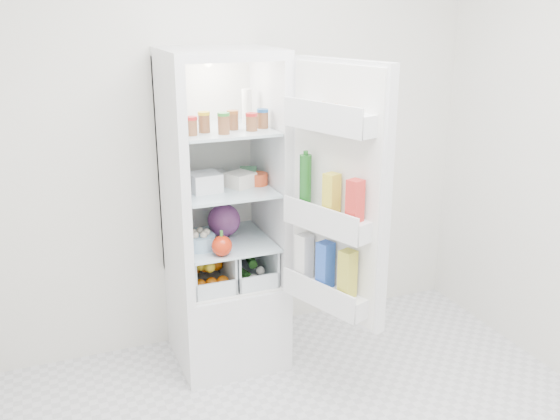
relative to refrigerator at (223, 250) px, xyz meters
name	(u,v)px	position (x,y,z in m)	size (l,w,h in m)	color
room_walls	(367,125)	(0.20, -1.25, 0.93)	(3.02, 3.02, 2.61)	silver
refrigerator	(223,250)	(0.00, 0.00, 0.00)	(0.60, 0.60, 1.80)	silver
shelf_low	(225,241)	(0.00, -0.06, 0.07)	(0.49, 0.53, 0.01)	silver
shelf_mid	(224,189)	(0.00, -0.06, 0.38)	(0.49, 0.53, 0.01)	silver
shelf_top	(222,129)	(0.00, -0.06, 0.71)	(0.49, 0.53, 0.01)	silver
crisper_left	(205,266)	(-0.12, -0.06, -0.06)	(0.23, 0.46, 0.22)	silver
crisper_right	(246,259)	(0.12, -0.06, -0.06)	(0.23, 0.46, 0.22)	silver
condiment_jars	(228,123)	(0.00, -0.17, 0.76)	(0.46, 0.16, 0.08)	#B21919
squeeze_bottle	(247,106)	(0.17, 0.01, 0.82)	(0.05, 0.05, 0.19)	white
tub_white	(205,182)	(-0.12, -0.09, 0.44)	(0.16, 0.16, 0.10)	white
tub_cream	(240,180)	(0.09, -0.08, 0.43)	(0.13, 0.13, 0.08)	white
tin_red	(259,179)	(0.19, -0.09, 0.43)	(0.10, 0.10, 0.07)	#D4461F
foil_tray	(211,176)	(-0.03, 0.10, 0.41)	(0.18, 0.13, 0.04)	silver
tub_green	(248,175)	(0.16, 0.00, 0.43)	(0.09, 0.13, 0.08)	#3B834E
red_cabbage	(224,220)	(0.02, 0.01, 0.18)	(0.19, 0.19, 0.19)	#55205E
bell_pepper	(222,246)	(-0.08, -0.28, 0.14)	(0.11, 0.11, 0.11)	red
mushroom_bowl	(200,242)	(-0.17, -0.14, 0.12)	(0.16, 0.16, 0.08)	#9AC5E6
citrus_pile	(206,271)	(-0.12, -0.08, -0.08)	(0.20, 0.31, 0.16)	orange
veg_pile	(247,267)	(0.13, -0.06, -0.10)	(0.16, 0.30, 0.10)	#194C19
fridge_door	(335,201)	(0.40, -0.62, 0.43)	(0.35, 0.58, 1.30)	silver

